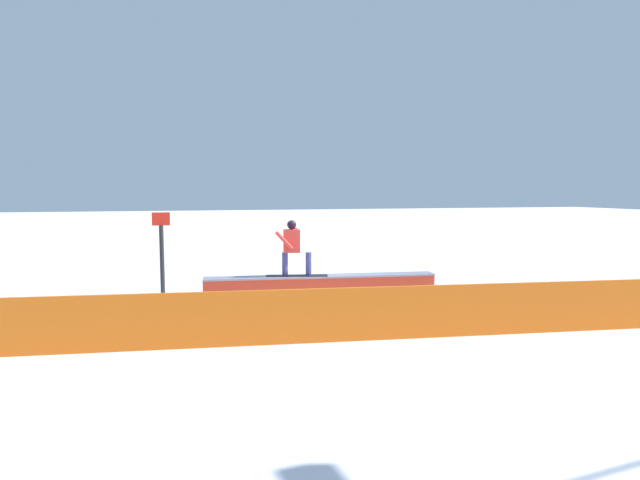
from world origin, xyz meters
name	(u,v)px	position (x,y,z in m)	size (l,w,h in m)	color
ground_plane	(321,299)	(0.00, 0.00, 0.00)	(120.00, 120.00, 0.00)	white
grind_box	(321,288)	(0.00, 0.00, 0.27)	(5.65, 1.10, 0.59)	red
snowboarder	(293,246)	(0.68, -0.09, 1.32)	(1.51, 0.59, 1.35)	black
safety_fence	(376,314)	(0.00, 3.63, 0.48)	(13.40, 0.06, 0.95)	orange
trail_marker	(162,256)	(3.71, -0.41, 1.15)	(0.40, 0.10, 2.15)	#262628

